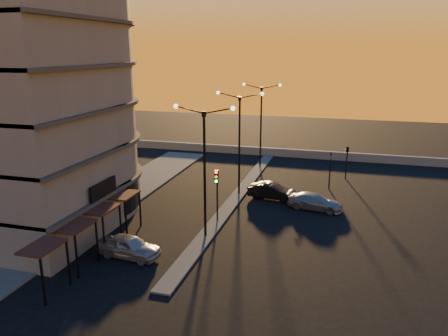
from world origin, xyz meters
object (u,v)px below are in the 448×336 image
Objects in this scene: traffic_light_main at (217,187)px; car_wagon at (315,202)px; car_sedan at (272,191)px; streetlamp_mid at (239,135)px; car_hatchback at (129,246)px.

traffic_light_main reaches higher than car_wagon.
car_sedan is (3.18, 6.69, -2.17)m from traffic_light_main.
streetlamp_mid is 7.62m from traffic_light_main.
car_hatchback is 0.98× the size of car_sedan.
car_sedan is 0.94× the size of car_wagon.
traffic_light_main is at bearing 163.28° from car_sedan.
streetlamp_mid is 2.23× the size of car_hatchback.
car_wagon is (7.13, 5.06, -2.22)m from traffic_light_main.
streetlamp_mid is at bearing 90.00° from traffic_light_main.
car_wagon is at bearing 35.36° from traffic_light_main.
car_wagon is at bearing -103.76° from car_sedan.
car_wagon is (3.95, -1.63, -0.05)m from car_sedan.
car_wagon is at bearing -35.34° from car_hatchback.
traffic_light_main is at bearing 134.20° from car_wagon.
car_hatchback is 0.92× the size of car_wagon.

